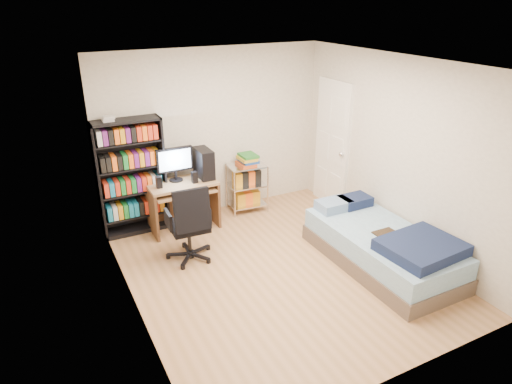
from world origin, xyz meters
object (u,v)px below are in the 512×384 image
computer_desk (187,184)px  bed (383,247)px  office_chair (190,236)px  media_shelf (131,176)px

computer_desk → bed: computer_desk is taller
computer_desk → bed: 2.83m
office_chair → bed: size_ratio=0.51×
office_chair → media_shelf: bearing=114.3°
media_shelf → office_chair: 1.29m
media_shelf → office_chair: (0.43, -1.11, -0.52)m
media_shelf → computer_desk: size_ratio=1.42×
computer_desk → office_chair: bearing=-108.4°
media_shelf → computer_desk: bearing=-14.0°
media_shelf → computer_desk: (0.74, -0.18, -0.20)m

